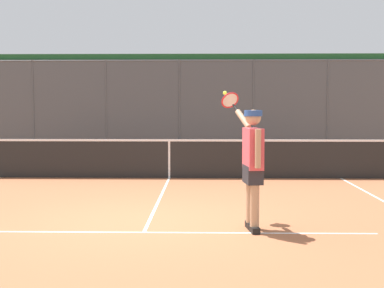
% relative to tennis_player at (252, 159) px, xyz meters
% --- Properties ---
extents(ground_plane, '(60.00, 60.00, 0.00)m').
position_rel_tennis_player_xyz_m(ground_plane, '(1.55, -0.55, -1.03)').
color(ground_plane, '#A8603D').
extents(court_line_markings, '(8.53, 10.19, 0.01)m').
position_rel_tennis_player_xyz_m(court_line_markings, '(1.55, 0.50, -1.03)').
color(court_line_markings, white).
rests_on(court_line_markings, ground).
extents(fence_backdrop, '(18.44, 1.37, 3.59)m').
position_rel_tennis_player_xyz_m(fence_backdrop, '(1.55, -11.55, 0.75)').
color(fence_backdrop, '#474C51').
rests_on(fence_backdrop, ground).
extents(tennis_net, '(10.96, 0.09, 1.07)m').
position_rel_tennis_player_xyz_m(tennis_net, '(1.55, -5.40, -0.54)').
color(tennis_net, '#2D2D2D').
rests_on(tennis_net, ground).
extents(tennis_player, '(0.61, 1.39, 2.04)m').
position_rel_tennis_player_xyz_m(tennis_player, '(0.00, 0.00, 0.00)').
color(tennis_player, black).
rests_on(tennis_player, ground).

